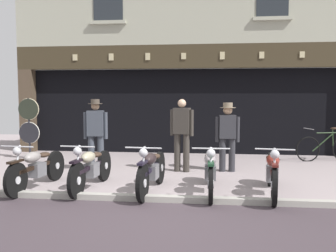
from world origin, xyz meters
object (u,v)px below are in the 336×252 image
at_px(motorcycle_right, 272,171).
at_px(salesman_right, 227,133).
at_px(salesman_left, 96,132).
at_px(motorcycle_left, 37,167).
at_px(advert_board_near, 261,99).
at_px(motorcycle_center_right, 210,169).
at_px(motorcycle_center_left, 91,167).
at_px(tyre_sign_pole, 29,122).
at_px(motorcycle_center, 152,169).
at_px(leaning_bicycle, 326,147).
at_px(shopkeeper_center, 182,132).

xyz_separation_m(motorcycle_right, salesman_right, (-0.69, 1.98, 0.47)).
bearing_deg(salesman_left, motorcycle_left, 62.20).
relative_size(salesman_right, advert_board_near, 1.75).
xyz_separation_m(motorcycle_center_right, salesman_right, (0.40, 1.93, 0.47)).
height_order(motorcycle_center_left, salesman_left, salesman_left).
relative_size(motorcycle_center_right, tyre_sign_pole, 1.22).
height_order(motorcycle_right, salesman_right, salesman_right).
distance_m(motorcycle_center, salesman_right, 2.55).
distance_m(motorcycle_center_left, advert_board_near, 6.14).
relative_size(motorcycle_center_left, leaning_bicycle, 1.17).
bearing_deg(leaning_bicycle, motorcycle_left, 105.14).
relative_size(salesman_left, shopkeeper_center, 1.00).
distance_m(shopkeeper_center, advert_board_near, 3.68).
distance_m(salesman_right, tyre_sign_pole, 5.56).
bearing_deg(shopkeeper_center, leaning_bicycle, -143.30).
bearing_deg(motorcycle_center_left, tyre_sign_pole, -43.89).
bearing_deg(motorcycle_right, motorcycle_center_right, 4.21).
height_order(motorcycle_left, shopkeeper_center, shopkeeper_center).
bearing_deg(tyre_sign_pole, leaning_bicycle, 4.20).
height_order(motorcycle_center_right, leaning_bicycle, same).
relative_size(shopkeeper_center, advert_board_near, 1.84).
relative_size(motorcycle_center_left, tyre_sign_pole, 1.17).
bearing_deg(leaning_bicycle, advert_board_near, 43.27).
xyz_separation_m(salesman_left, advert_board_near, (4.21, 3.03, 0.75)).
bearing_deg(motorcycle_center, motorcycle_right, -173.99).
bearing_deg(advert_board_near, motorcycle_center, -118.83).
xyz_separation_m(motorcycle_left, salesman_left, (0.62, 1.71, 0.52)).
xyz_separation_m(salesman_right, tyre_sign_pole, (-5.45, 1.11, 0.15)).
relative_size(motorcycle_center_left, motorcycle_right, 0.98).
distance_m(motorcycle_left, motorcycle_center_right, 3.28).
bearing_deg(salesman_right, tyre_sign_pole, -13.52).
distance_m(motorcycle_right, salesman_right, 2.15).
bearing_deg(motorcycle_center, tyre_sign_pole, -33.59).
bearing_deg(motorcycle_center_right, motorcycle_center_left, -0.12).
height_order(shopkeeper_center, advert_board_near, advert_board_near).
relative_size(motorcycle_right, salesman_right, 1.26).
bearing_deg(motorcycle_center_right, motorcycle_left, 1.14).
bearing_deg(salesman_left, shopkeeper_center, 177.16).
distance_m(salesman_right, leaning_bicycle, 3.30).
bearing_deg(salesman_right, shopkeeper_center, 5.17).
distance_m(salesman_left, salesman_right, 3.08).
height_order(motorcycle_left, motorcycle_center_right, motorcycle_center_right).
bearing_deg(salesman_left, motorcycle_center, 125.05).
height_order(motorcycle_left, motorcycle_right, motorcycle_right).
bearing_deg(shopkeeper_center, salesman_right, -161.96).
distance_m(motorcycle_center_right, tyre_sign_pole, 5.92).
xyz_separation_m(motorcycle_right, leaning_bicycle, (2.08, 3.69, -0.06)).
xyz_separation_m(shopkeeper_center, tyre_sign_pole, (-4.39, 1.25, 0.11)).
height_order(motorcycle_center_right, shopkeeper_center, shopkeeper_center).
height_order(motorcycle_center_left, motorcycle_center, motorcycle_center).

